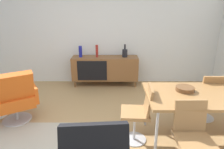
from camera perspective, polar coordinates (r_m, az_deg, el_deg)
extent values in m
plane|color=tan|center=(3.14, -9.78, -18.57)|extent=(8.32, 8.32, 0.00)
cube|color=silver|center=(5.10, -5.86, 13.22)|extent=(6.80, 0.12, 2.80)
cube|color=brown|center=(4.97, -2.02, 1.85)|extent=(1.60, 0.44, 0.56)
cube|color=black|center=(4.78, -5.70, 1.05)|extent=(0.70, 0.01, 0.48)
cylinder|color=brown|center=(5.01, -10.53, -2.69)|extent=(0.03, 0.03, 0.16)
cylinder|color=brown|center=(4.96, 6.56, -2.72)|extent=(0.03, 0.03, 0.16)
cylinder|color=brown|center=(5.32, -9.90, -1.35)|extent=(0.03, 0.03, 0.16)
cylinder|color=brown|center=(5.27, 6.15, -1.36)|extent=(0.03, 0.03, 0.16)
cylinder|color=black|center=(4.88, 3.61, 6.03)|extent=(0.13, 0.13, 0.18)
cylinder|color=black|center=(4.85, 3.65, 7.81)|extent=(0.04, 0.04, 0.13)
cylinder|color=navy|center=(4.92, -8.98, 6.44)|extent=(0.08, 0.08, 0.27)
cylinder|color=maroon|center=(4.87, -4.35, 6.64)|extent=(0.06, 0.06, 0.29)
cube|color=olive|center=(3.07, 24.68, -5.37)|extent=(1.60, 0.90, 0.04)
cylinder|color=#B7B7BC|center=(2.70, 12.42, -16.45)|extent=(0.04, 0.04, 0.70)
cylinder|color=#B7B7BC|center=(3.35, 9.66, -8.79)|extent=(0.04, 0.04, 0.70)
cylinder|color=brown|center=(3.06, 19.92, -3.82)|extent=(0.26, 0.26, 0.06)
cube|color=#9E7042|center=(2.93, 6.50, -10.71)|extent=(0.42, 0.42, 0.05)
cube|color=#9E7042|center=(2.85, 10.30, -6.95)|extent=(0.11, 0.38, 0.38)
cylinder|color=#B7B7BC|center=(3.06, 6.33, -14.59)|extent=(0.04, 0.04, 0.42)
cylinder|color=#B7B7BC|center=(3.18, 6.19, -17.70)|extent=(0.36, 0.36, 0.01)
cube|color=#9E7042|center=(2.57, 22.14, -16.86)|extent=(0.41, 0.41, 0.05)
cube|color=#9E7042|center=(2.60, 21.23, -10.73)|extent=(0.38, 0.09, 0.38)
cube|color=#9E7042|center=(3.83, 25.22, -5.16)|extent=(0.40, 0.40, 0.05)
cube|color=#9E7042|center=(3.61, 26.83, -3.17)|extent=(0.38, 0.09, 0.38)
cylinder|color=#B7B7BC|center=(3.93, 24.74, -8.34)|extent=(0.04, 0.04, 0.42)
cylinder|color=#B7B7BC|center=(4.02, 24.33, -10.97)|extent=(0.36, 0.36, 0.01)
cube|color=#D85919|center=(3.81, -26.03, -6.55)|extent=(0.80, 0.79, 0.20)
cube|color=#D85919|center=(3.48, -26.32, -3.43)|extent=(0.65, 0.54, 0.51)
cube|color=#D85919|center=(3.81, -21.30, -4.58)|extent=(0.31, 0.46, 0.28)
cylinder|color=#B7B7BC|center=(3.91, -25.52, -9.74)|extent=(0.06, 0.06, 0.28)
cylinder|color=#B7B7BC|center=(3.98, -25.25, -11.42)|extent=(0.48, 0.48, 0.02)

